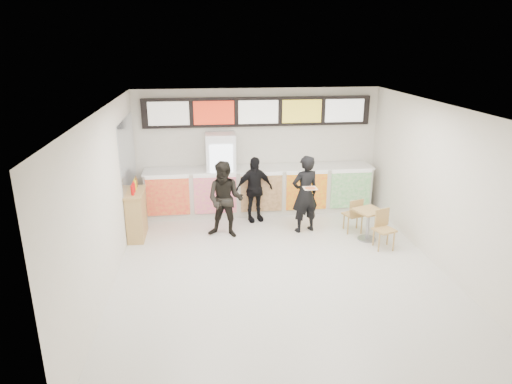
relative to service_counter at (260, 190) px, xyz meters
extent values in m
plane|color=beige|center=(0.00, -3.09, -0.57)|extent=(7.00, 7.00, 0.00)
plane|color=white|center=(0.00, -3.09, 2.43)|extent=(7.00, 7.00, 0.00)
plane|color=silver|center=(0.00, 0.41, 0.93)|extent=(6.00, 0.00, 6.00)
plane|color=silver|center=(-3.00, -3.09, 0.93)|extent=(0.00, 7.00, 7.00)
plane|color=silver|center=(3.00, -3.09, 0.93)|extent=(0.00, 7.00, 7.00)
cube|color=silver|center=(0.00, 0.01, -0.02)|extent=(5.50, 0.70, 1.10)
cube|color=silver|center=(0.00, 0.01, 0.55)|extent=(5.56, 0.76, 0.04)
cube|color=red|center=(-2.20, -0.37, 0.03)|extent=(0.99, 0.02, 0.90)
cube|color=#EB3491|center=(-1.10, -0.37, 0.03)|extent=(0.99, 0.02, 0.90)
cube|color=brown|center=(0.00, -0.37, 0.03)|extent=(0.99, 0.02, 0.90)
cube|color=yellow|center=(1.10, -0.37, 0.03)|extent=(0.99, 0.02, 0.90)
cube|color=green|center=(2.20, -0.37, 0.03)|extent=(0.99, 0.02, 0.90)
cube|color=black|center=(0.00, 0.33, 1.88)|extent=(5.50, 0.12, 0.70)
cube|color=beige|center=(-2.12, 0.26, 1.88)|extent=(0.95, 0.02, 0.55)
cube|color=red|center=(-1.06, 0.26, 1.88)|extent=(0.95, 0.02, 0.55)
cube|color=white|center=(0.00, 0.26, 1.88)|extent=(0.95, 0.02, 0.55)
cube|color=yellow|center=(1.06, 0.26, 1.88)|extent=(0.95, 0.02, 0.55)
cube|color=white|center=(2.12, 0.26, 1.88)|extent=(0.95, 0.02, 0.55)
cube|color=white|center=(-0.93, 0.03, 0.43)|extent=(0.70, 0.65, 2.00)
cube|color=white|center=(-0.93, -0.31, 0.48)|extent=(0.54, 0.02, 1.50)
cylinder|color=#1D961B|center=(-1.14, -0.27, -0.12)|extent=(0.07, 0.07, 0.22)
cylinder|color=orange|center=(-1.00, -0.27, -0.12)|extent=(0.07, 0.07, 0.22)
cylinder|color=red|center=(-0.86, -0.27, -0.12)|extent=(0.07, 0.07, 0.22)
cylinder|color=blue|center=(-0.72, -0.27, -0.12)|extent=(0.07, 0.07, 0.22)
cylinder|color=orange|center=(-1.14, -0.27, 0.26)|extent=(0.07, 0.07, 0.22)
cylinder|color=red|center=(-1.00, -0.27, 0.26)|extent=(0.07, 0.07, 0.22)
cylinder|color=blue|center=(-0.86, -0.27, 0.26)|extent=(0.07, 0.07, 0.22)
cylinder|color=#1D961B|center=(-0.72, -0.27, 0.26)|extent=(0.07, 0.07, 0.22)
cylinder|color=red|center=(-1.14, -0.27, 0.64)|extent=(0.07, 0.07, 0.22)
cylinder|color=blue|center=(-1.00, -0.27, 0.64)|extent=(0.07, 0.07, 0.22)
cylinder|color=#1D961B|center=(-0.86, -0.27, 0.64)|extent=(0.07, 0.07, 0.22)
cylinder|color=orange|center=(-0.72, -0.27, 0.64)|extent=(0.07, 0.07, 0.22)
cylinder|color=blue|center=(-1.14, -0.27, 1.02)|extent=(0.07, 0.07, 0.22)
cylinder|color=#1D961B|center=(-1.00, -0.27, 1.02)|extent=(0.07, 0.07, 0.22)
cylinder|color=orange|center=(-0.86, -0.27, 1.02)|extent=(0.07, 0.07, 0.22)
cylinder|color=red|center=(-0.72, -0.27, 1.02)|extent=(0.07, 0.07, 0.22)
cube|color=#B2B7BF|center=(-2.99, -0.64, 1.18)|extent=(0.01, 2.00, 1.50)
imported|color=black|center=(0.84, -1.31, 0.30)|extent=(0.73, 0.58, 1.74)
imported|color=black|center=(-0.91, -1.39, 0.27)|extent=(0.97, 0.85, 1.68)
imported|color=black|center=(-0.20, -0.54, 0.20)|extent=(0.97, 0.59, 1.55)
cube|color=beige|center=(0.84, -1.76, 0.58)|extent=(0.28, 0.28, 0.01)
cone|color=#CC7233|center=(0.84, -1.76, 0.59)|extent=(0.36, 0.36, 0.02)
cube|color=tan|center=(2.09, -1.93, 0.09)|extent=(0.70, 0.70, 0.04)
cylinder|color=gray|center=(2.09, -1.93, -0.25)|extent=(0.07, 0.07, 0.65)
cylinder|color=gray|center=(2.09, -1.93, -0.56)|extent=(0.40, 0.40, 0.03)
cube|color=tan|center=(2.27, -2.40, -0.17)|extent=(0.49, 0.49, 0.04)
cube|color=tan|center=(2.27, -2.23, 0.04)|extent=(0.35, 0.15, 0.38)
cube|color=tan|center=(1.92, -1.47, -0.17)|extent=(0.49, 0.49, 0.04)
cube|color=tan|center=(1.92, -1.64, 0.04)|extent=(0.35, 0.15, 0.38)
cube|color=tan|center=(-2.82, -1.21, -0.07)|extent=(0.33, 0.89, 1.00)
cube|color=tan|center=(-2.82, -1.21, 0.45)|extent=(0.38, 0.93, 0.04)
cylinder|color=red|center=(-2.82, -1.46, 0.57)|extent=(0.07, 0.07, 0.20)
cylinder|color=red|center=(-2.82, -1.27, 0.57)|extent=(0.07, 0.07, 0.20)
cylinder|color=yellow|center=(-2.82, -1.08, 0.57)|extent=(0.07, 0.07, 0.20)
cylinder|color=brown|center=(-2.82, -0.90, 0.57)|extent=(0.07, 0.07, 0.20)
camera|label=1|loc=(-1.33, -10.60, 3.48)|focal=32.00mm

